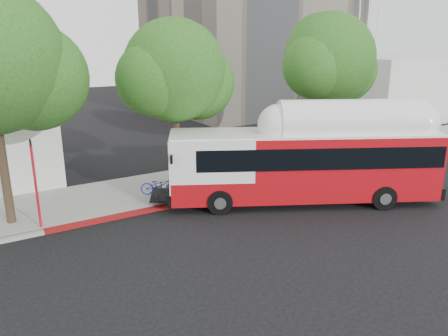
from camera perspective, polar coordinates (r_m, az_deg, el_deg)
name	(u,v)px	position (r m, az deg, el deg)	size (l,w,h in m)	color
ground	(261,225)	(18.70, 4.80, -7.48)	(120.00, 120.00, 0.00)	black
sidewalk	(191,182)	(23.87, -4.37, -1.89)	(60.00, 5.00, 0.15)	gray
curb_strip	(215,197)	(21.70, -1.24, -3.75)	(60.00, 0.30, 0.15)	gray
red_curb_segment	(158,208)	(20.47, -8.56, -5.19)	(10.00, 0.32, 0.16)	maroon
street_tree_left	(2,65)	(19.41, -27.00, 11.88)	(6.67, 5.80, 9.74)	#2D2116
street_tree_mid	(181,75)	(22.07, -5.58, 12.06)	(5.75, 5.00, 8.62)	#2D2116
street_tree_right	(333,62)	(27.76, 14.11, 13.26)	(6.21, 5.40, 9.18)	#2D2116
horizon_block	(404,85)	(50.19, 22.49, 10.01)	(20.00, 12.00, 6.00)	silver
transit_bus	(305,165)	(21.02, 10.56, 0.39)	(13.00, 8.13, 3.97)	#AB0B13
signal_pole	(36,185)	(19.04, -23.37, -2.06)	(0.11, 0.36, 3.83)	red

